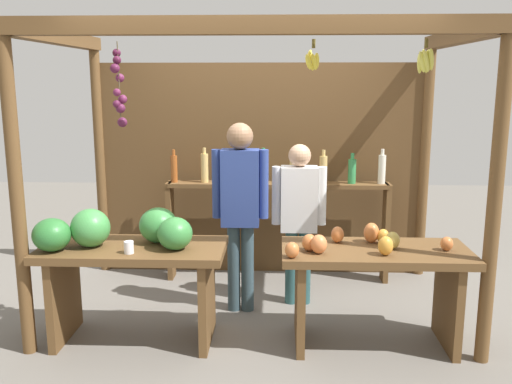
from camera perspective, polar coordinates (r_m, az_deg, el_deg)
The scene contains 7 objects.
ground_plane at distance 5.11m, azimuth 0.09°, elevation -11.57°, with size 12.00×12.00×0.00m, color slate.
market_stall at distance 5.20m, azimuth 0.28°, elevation 4.67°, with size 3.45×1.97×2.41m.
fruit_counter_left at distance 4.35m, azimuth -13.13°, elevation -6.15°, with size 1.40×0.64×1.05m.
fruit_counter_right at distance 4.31m, azimuth 11.88°, elevation -8.02°, with size 1.40×0.64×0.92m.
bottle_shelf_unit at distance 5.53m, azimuth 2.33°, elevation -0.84°, with size 2.22×0.22×1.35m.
vendor_man at distance 4.73m, azimuth -1.63°, elevation -0.83°, with size 0.48×0.22×1.65m.
vendor_woman at distance 4.93m, azimuth 4.42°, elevation -1.96°, with size 0.48×0.20×1.45m.
Camera 1 is at (0.18, -4.70, 2.00)m, focal length 38.97 mm.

